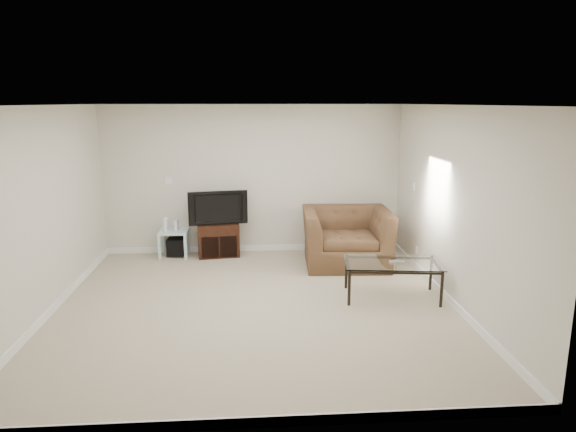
{
  "coord_description": "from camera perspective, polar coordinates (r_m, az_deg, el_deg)",
  "views": [
    {
      "loc": [
        -0.03,
        -6.12,
        2.54
      ],
      "look_at": [
        0.5,
        1.2,
        0.9
      ],
      "focal_mm": 32.0,
      "sensor_mm": 36.0,
      "label": 1
    }
  ],
  "objects": [
    {
      "name": "game_console",
      "position": [
        8.73,
        -13.37,
        -0.9
      ],
      "size": [
        0.06,
        0.15,
        0.21
      ],
      "primitive_type": "cube",
      "rotation": [
        0.0,
        0.0,
        -0.06
      ],
      "color": "white",
      "rests_on": "side_table"
    },
    {
      "name": "remote",
      "position": [
        6.86,
        11.98,
        -4.99
      ],
      "size": [
        0.2,
        0.1,
        0.02
      ],
      "primitive_type": "cube",
      "rotation": [
        0.0,
        0.0,
        -0.27
      ],
      "color": "#B2B2B7",
      "rests_on": "coffee_table"
    },
    {
      "name": "plate_right_outlet",
      "position": [
        8.14,
        14.07,
        -3.75
      ],
      "size": [
        0.02,
        0.08,
        0.12
      ],
      "primitive_type": "cube",
      "color": "white",
      "rests_on": "wall_right"
    },
    {
      "name": "subwoofer",
      "position": [
        8.84,
        -12.3,
        -3.32
      ],
      "size": [
        0.3,
        0.3,
        0.28
      ],
      "primitive_type": "cube",
      "rotation": [
        0.0,
        0.0,
        -0.05
      ],
      "color": "black",
      "rests_on": "floor"
    },
    {
      "name": "tv_stand",
      "position": [
        8.71,
        -7.76,
        -2.55
      ],
      "size": [
        0.73,
        0.55,
        0.56
      ],
      "primitive_type": null,
      "rotation": [
        0.0,
        0.0,
        0.13
      ],
      "color": "black",
      "rests_on": "floor"
    },
    {
      "name": "wall_back",
      "position": [
        8.71,
        -3.91,
        4.06
      ],
      "size": [
        5.0,
        0.02,
        2.5
      ],
      "primitive_type": "cube",
      "color": "silver",
      "rests_on": "ground"
    },
    {
      "name": "recliner",
      "position": [
        8.14,
        6.54,
        -1.31
      ],
      "size": [
        1.4,
        0.95,
        1.19
      ],
      "primitive_type": "imported",
      "rotation": [
        0.0,
        0.0,
        -0.05
      ],
      "color": "#543324",
      "rests_on": "floor"
    },
    {
      "name": "side_table",
      "position": [
        8.81,
        -12.52,
        -2.95
      ],
      "size": [
        0.47,
        0.47,
        0.45
      ],
      "primitive_type": null,
      "rotation": [
        0.0,
        0.0,
        0.0
      ],
      "color": "#ACC4D4",
      "rests_on": "floor"
    },
    {
      "name": "coffee_table",
      "position": [
        6.95,
        11.45,
        -6.95
      ],
      "size": [
        1.32,
        0.85,
        0.49
      ],
      "primitive_type": null,
      "rotation": [
        0.0,
        0.0,
        -0.12
      ],
      "color": "black",
      "rests_on": "floor"
    },
    {
      "name": "plate_back",
      "position": [
        8.81,
        -13.07,
        3.85
      ],
      "size": [
        0.12,
        0.02,
        0.12
      ],
      "primitive_type": "cube",
      "color": "white",
      "rests_on": "wall_back"
    },
    {
      "name": "wall_right",
      "position": [
        6.74,
        17.98,
        0.95
      ],
      "size": [
        0.02,
        5.0,
        2.5
      ],
      "primitive_type": "cube",
      "color": "silver",
      "rests_on": "ground"
    },
    {
      "name": "wall_left",
      "position": [
        6.72,
        -25.62,
        0.29
      ],
      "size": [
        0.02,
        5.0,
        2.5
      ],
      "primitive_type": "cube",
      "color": "silver",
      "rests_on": "ground"
    },
    {
      "name": "television",
      "position": [
        8.56,
        -7.85,
        1.03
      ],
      "size": [
        0.92,
        0.33,
        0.56
      ],
      "primitive_type": "imported",
      "rotation": [
        0.0,
        0.0,
        0.17
      ],
      "color": "black",
      "rests_on": "tv_stand"
    },
    {
      "name": "plate_right_switch",
      "position": [
        8.22,
        13.78,
        3.21
      ],
      "size": [
        0.02,
        0.09,
        0.13
      ],
      "primitive_type": "cube",
      "color": "white",
      "rests_on": "wall_right"
    },
    {
      "name": "game_case",
      "position": [
        8.7,
        -12.27,
        -0.98
      ],
      "size": [
        0.06,
        0.14,
        0.18
      ],
      "primitive_type": "cube",
      "rotation": [
        0.0,
        0.0,
        -0.14
      ],
      "color": "silver",
      "rests_on": "side_table"
    },
    {
      "name": "dvd_player",
      "position": [
        8.63,
        -7.77,
        -1.41
      ],
      "size": [
        0.37,
        0.28,
        0.05
      ],
      "primitive_type": "cube",
      "rotation": [
        0.0,
        0.0,
        0.13
      ],
      "color": "black",
      "rests_on": "tv_stand"
    },
    {
      "name": "floor",
      "position": [
        6.62,
        -3.63,
        -9.97
      ],
      "size": [
        5.0,
        5.0,
        0.0
      ],
      "primitive_type": "plane",
      "color": "tan",
      "rests_on": "ground"
    },
    {
      "name": "ceiling",
      "position": [
        6.12,
        -3.96,
        12.2
      ],
      "size": [
        5.0,
        5.0,
        0.0
      ],
      "primitive_type": "plane",
      "color": "white",
      "rests_on": "ground"
    }
  ]
}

